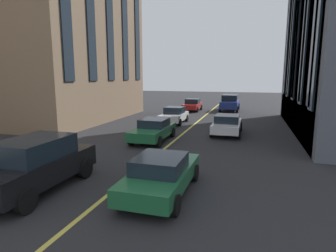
% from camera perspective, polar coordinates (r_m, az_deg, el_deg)
% --- Properties ---
extents(lane_centre_line, '(80.00, 0.16, 0.01)m').
position_cam_1_polar(lane_centre_line, '(16.27, -0.24, -4.21)').
color(lane_centre_line, '#D8C64C').
rests_on(lane_centre_line, ground_plane).
extents(car_white_near, '(3.90, 1.89, 1.40)m').
position_cam_1_polar(car_white_near, '(24.39, 1.23, 2.22)').
color(car_white_near, silver).
rests_on(car_white_near, ground_plane).
extents(car_red_far, '(3.90, 1.89, 1.40)m').
position_cam_1_polar(car_red_far, '(33.38, 4.93, 4.28)').
color(car_red_far, '#B21E1E').
rests_on(car_red_far, ground_plane).
extents(car_white_parked_a, '(4.40, 1.95, 1.37)m').
position_cam_1_polar(car_white_parked_a, '(20.15, 11.83, 0.36)').
color(car_white_parked_a, silver).
rests_on(car_white_parked_a, ground_plane).
extents(car_blue_parked_b, '(4.70, 2.14, 1.88)m').
position_cam_1_polar(car_blue_parked_b, '(34.05, 12.36, 4.65)').
color(car_blue_parked_b, navy).
rests_on(car_blue_parked_b, ground_plane).
extents(car_green_oncoming, '(4.40, 1.95, 1.37)m').
position_cam_1_polar(car_green_oncoming, '(17.73, -2.97, -0.73)').
color(car_green_oncoming, '#1E6038').
rests_on(car_green_oncoming, ground_plane).
extents(car_green_trailing, '(4.40, 1.95, 1.37)m').
position_cam_1_polar(car_green_trailing, '(9.81, -1.35, -9.63)').
color(car_green_trailing, '#1E6038').
rests_on(car_green_trailing, ground_plane).
extents(car_black_mid, '(4.70, 2.14, 1.88)m').
position_cam_1_polar(car_black_mid, '(11.04, -25.11, -6.90)').
color(car_black_mid, black).
rests_on(car_black_mid, ground_plane).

